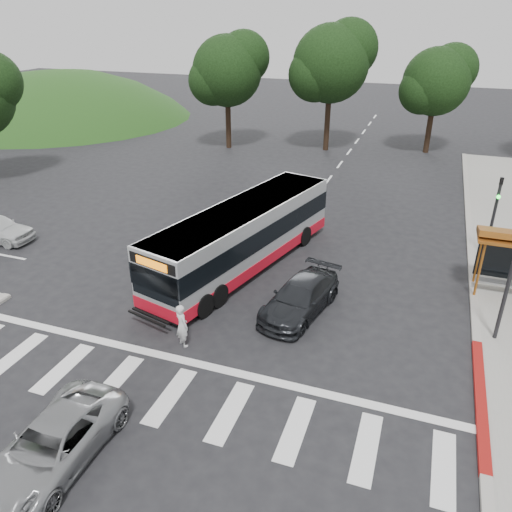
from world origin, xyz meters
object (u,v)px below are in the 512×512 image
at_px(transit_bus, 244,238).
at_px(silver_suv_south, 53,444).
at_px(pedestrian, 182,325).
at_px(dark_sedan, 300,297).

xyz_separation_m(transit_bus, silver_suv_south, (-0.70, -12.04, -0.84)).
xyz_separation_m(pedestrian, silver_suv_south, (-0.82, -5.69, -0.20)).
height_order(transit_bus, silver_suv_south, transit_bus).
xyz_separation_m(pedestrian, dark_sedan, (3.32, 3.48, -0.17)).
relative_size(pedestrian, silver_suv_south, 0.37).
bearing_deg(dark_sedan, pedestrian, -121.79).
distance_m(dark_sedan, silver_suv_south, 10.06).
bearing_deg(transit_bus, pedestrian, -74.52).
xyz_separation_m(transit_bus, pedestrian, (0.11, -6.35, -0.64)).
relative_size(transit_bus, pedestrian, 6.86).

